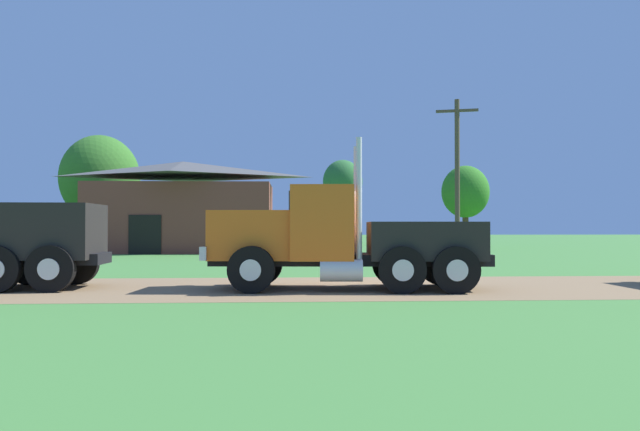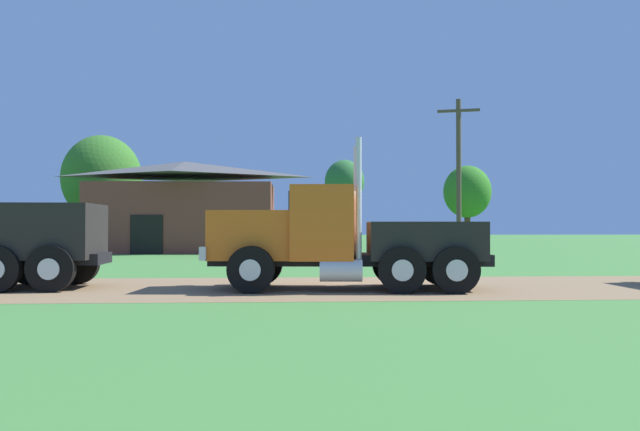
# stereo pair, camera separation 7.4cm
# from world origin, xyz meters

# --- Properties ---
(ground_plane) EXTENTS (200.00, 200.00, 0.00)m
(ground_plane) POSITION_xyz_m (0.00, 0.00, 0.00)
(ground_plane) COLOR #447F38
(dirt_track) EXTENTS (120.00, 6.45, 0.01)m
(dirt_track) POSITION_xyz_m (0.00, 0.00, 0.00)
(dirt_track) COLOR olive
(dirt_track) RESTS_ON ground_plane
(truck_foreground_white) EXTENTS (7.14, 3.03, 3.69)m
(truck_foreground_white) POSITION_xyz_m (-0.94, -0.47, 1.24)
(truck_foreground_white) COLOR black
(truck_foreground_white) RESTS_ON ground_plane
(shed_building) EXTENTS (11.27, 6.55, 5.49)m
(shed_building) POSITION_xyz_m (-8.35, 23.16, 2.64)
(shed_building) COLOR brown
(shed_building) RESTS_ON ground_plane
(utility_pole_near) EXTENTS (2.14, 0.78, 8.26)m
(utility_pole_near) POSITION_xyz_m (6.83, 17.09, 4.38)
(utility_pole_near) COLOR brown
(utility_pole_near) RESTS_ON ground_plane
(tree_left) EXTENTS (5.44, 5.44, 7.89)m
(tree_left) POSITION_xyz_m (-15.00, 29.44, 4.89)
(tree_left) COLOR #513823
(tree_left) RESTS_ON ground_plane
(tree_mid) EXTENTS (3.35, 3.35, 7.17)m
(tree_mid) POSITION_xyz_m (2.79, 38.18, 5.26)
(tree_mid) COLOR #513823
(tree_mid) RESTS_ON ground_plane
(tree_right) EXTENTS (3.46, 3.46, 5.99)m
(tree_right) POSITION_xyz_m (11.04, 30.24, 4.06)
(tree_right) COLOR #513823
(tree_right) RESTS_ON ground_plane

